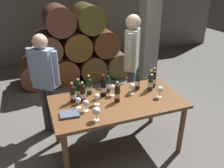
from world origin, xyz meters
name	(u,v)px	position (x,y,z in m)	size (l,w,h in m)	color
ground_plane	(117,146)	(0.00, 0.00, 0.00)	(14.00, 14.00, 0.00)	#66635E
cellar_back_wall	(61,9)	(0.00, 4.20, 1.40)	(10.00, 0.24, 2.80)	slate
barrel_stack	(75,49)	(0.00, 2.60, 0.72)	(2.49, 0.90, 1.69)	brown
stone_pillar	(149,28)	(1.30, 1.60, 1.30)	(0.32, 0.32, 2.60)	slate
dining_table	(117,107)	(0.00, 0.00, 0.67)	(1.70, 0.90, 0.76)	brown
wine_bottle_0	(89,86)	(-0.29, 0.31, 0.88)	(0.07, 0.07, 0.28)	#19381E
wine_bottle_1	(79,90)	(-0.45, 0.23, 0.88)	(0.07, 0.07, 0.28)	black
wine_bottle_2	(138,81)	(0.39, 0.21, 0.89)	(0.07, 0.07, 0.31)	black
wine_bottle_3	(117,93)	(-0.01, -0.02, 0.88)	(0.07, 0.07, 0.28)	black
wine_bottle_4	(83,93)	(-0.42, 0.14, 0.88)	(0.07, 0.07, 0.27)	black
wine_bottle_5	(108,83)	(-0.03, 0.28, 0.89)	(0.07, 0.07, 0.31)	#19381E
wine_bottle_6	(151,82)	(0.54, 0.12, 0.89)	(0.07, 0.07, 0.31)	#19381E
wine_bottle_7	(104,87)	(-0.12, 0.19, 0.89)	(0.07, 0.07, 0.31)	black
wine_bottle_8	(73,94)	(-0.54, 0.17, 0.88)	(0.07, 0.07, 0.27)	black
wine_bottle_9	(154,79)	(0.64, 0.21, 0.89)	(0.07, 0.07, 0.30)	black
wine_glass_0	(86,103)	(-0.44, -0.10, 0.87)	(0.08, 0.08, 0.15)	white
wine_glass_1	(97,97)	(-0.27, 0.00, 0.87)	(0.08, 0.08, 0.15)	white
wine_glass_2	(78,101)	(-0.51, 0.00, 0.86)	(0.07, 0.07, 0.14)	white
wine_glass_3	(113,88)	(-0.01, 0.16, 0.87)	(0.09, 0.09, 0.16)	white
wine_glass_4	(132,86)	(0.26, 0.11, 0.87)	(0.08, 0.08, 0.16)	white
wine_glass_5	(160,90)	(0.56, -0.10, 0.87)	(0.08, 0.08, 0.16)	white
wine_glass_6	(96,111)	(-0.38, -0.33, 0.88)	(0.09, 0.09, 0.16)	white
tasting_notebook	(70,114)	(-0.65, -0.13, 0.77)	(0.22, 0.16, 0.03)	#4C5670
sommelier_presenting	(132,58)	(0.54, 0.75, 1.04)	(0.33, 0.42, 1.72)	#383842
taster_seated_left	(45,77)	(-0.83, 0.72, 0.92)	(0.39, 0.35, 1.54)	#383842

